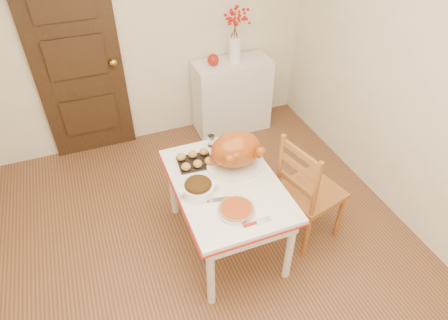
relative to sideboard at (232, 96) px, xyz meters
name	(u,v)px	position (x,y,z in m)	size (l,w,h in m)	color
floor	(216,261)	(-0.87, -1.78, -0.43)	(3.50, 4.00, 0.00)	#4F2C1B
wall_back	(144,29)	(-0.87, 0.22, 0.82)	(3.50, 0.00, 2.50)	silver
wall_right	(431,90)	(0.88, -1.78, 0.82)	(0.00, 4.00, 2.50)	silver
door_back	(77,62)	(-1.57, 0.19, 0.60)	(0.85, 0.06, 2.06)	black
sideboard	(232,96)	(0.00, 0.00, 0.00)	(0.85, 0.38, 0.85)	silver
kitchen_table	(226,213)	(-0.71, -1.61, -0.08)	(0.79, 1.16, 0.69)	white
chair_oak	(311,189)	(-0.02, -1.75, 0.08)	(0.45, 0.45, 1.02)	brown
berry_vase	(235,36)	(0.02, 0.00, 0.71)	(0.29, 0.29, 0.56)	white
apple	(213,60)	(-0.22, 0.00, 0.49)	(0.12, 0.12, 0.12)	#9C170F
turkey_platter	(236,151)	(-0.57, -1.45, 0.41)	(0.47, 0.38, 0.30)	#9D4C1A
pumpkin_pie	(236,209)	(-0.76, -1.92, 0.29)	(0.26, 0.26, 0.05)	#993611
stuffing_dish	(198,187)	(-0.94, -1.64, 0.32)	(0.30, 0.23, 0.12)	#40260D
rolls_tray	(195,160)	(-0.86, -1.30, 0.30)	(0.27, 0.22, 0.07)	#C0843E
pie_server	(257,222)	(-0.66, -2.06, 0.27)	(0.20, 0.06, 0.01)	silver
carving_knife	(214,200)	(-0.87, -1.76, 0.27)	(0.26, 0.06, 0.01)	silver
drinking_glass	(211,141)	(-0.66, -1.13, 0.32)	(0.06, 0.06, 0.10)	white
shaker_pair	(235,137)	(-0.45, -1.13, 0.31)	(0.08, 0.03, 0.08)	white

